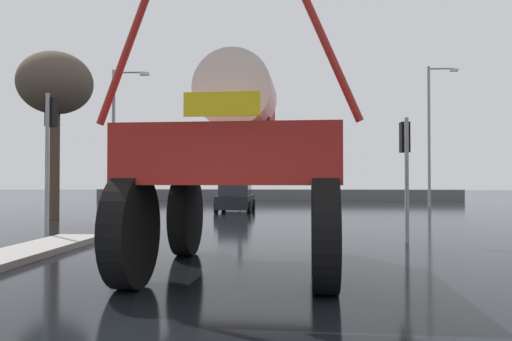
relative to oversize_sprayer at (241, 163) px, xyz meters
name	(u,v)px	position (x,y,z in m)	size (l,w,h in m)	color
ground_plane	(266,217)	(-0.18, 13.43, -2.02)	(120.00, 120.00, 0.00)	black
oversize_sprayer	(241,163)	(0.00, 0.00, 0.00)	(4.11, 5.41, 4.66)	black
sedan_ahead	(236,198)	(-2.00, 17.25, -1.31)	(1.91, 4.12, 1.52)	black
traffic_signal_near_left	(50,133)	(-6.03, 4.57, 1.04)	(0.24, 0.54, 4.20)	gray
traffic_signal_near_right	(405,152)	(4.11, 4.58, 0.46)	(0.24, 0.54, 3.41)	gray
traffic_signal_far_left	(240,166)	(-2.22, 21.94, 0.56)	(0.24, 0.55, 3.54)	gray
traffic_signal_far_right	(192,167)	(-5.29, 21.94, 0.47)	(0.24, 0.55, 3.42)	gray
streetlight_far_left	(116,132)	(-8.72, 17.57, 2.38)	(2.09, 0.24, 7.86)	gray
streetlight_far_right	(431,129)	(9.84, 22.38, 2.87)	(1.91, 0.24, 8.87)	gray
bare_tree_left	(55,85)	(-9.40, 11.75, 3.86)	(3.23, 3.23, 7.36)	#473828
roadside_barrier	(276,195)	(-0.18, 31.65, -1.57)	(30.48, 0.24, 0.90)	#59595B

